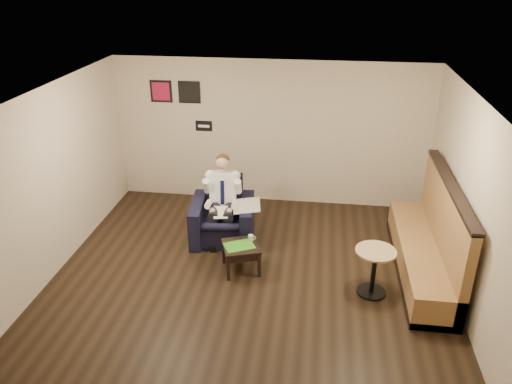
# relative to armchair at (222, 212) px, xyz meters

# --- Properties ---
(ground) EXTENTS (6.00, 6.00, 0.00)m
(ground) POSITION_rel_armchair_xyz_m (0.64, -1.37, -0.51)
(ground) COLOR black
(ground) RESTS_ON ground
(wall_back) EXTENTS (6.00, 0.02, 2.80)m
(wall_back) POSITION_rel_armchair_xyz_m (0.64, 1.63, 0.89)
(wall_back) COLOR beige
(wall_back) RESTS_ON ground
(wall_front) EXTENTS (6.00, 0.02, 2.80)m
(wall_front) POSITION_rel_armchair_xyz_m (0.64, -4.37, 0.89)
(wall_front) COLOR beige
(wall_front) RESTS_ON ground
(wall_left) EXTENTS (0.02, 6.00, 2.80)m
(wall_left) POSITION_rel_armchair_xyz_m (-2.36, -1.37, 0.89)
(wall_left) COLOR beige
(wall_left) RESTS_ON ground
(wall_right) EXTENTS (0.02, 6.00, 2.80)m
(wall_right) POSITION_rel_armchair_xyz_m (3.64, -1.37, 0.89)
(wall_right) COLOR beige
(wall_right) RESTS_ON ground
(ceiling) EXTENTS (6.00, 6.00, 0.02)m
(ceiling) POSITION_rel_armchair_xyz_m (0.64, -1.37, 2.29)
(ceiling) COLOR white
(ceiling) RESTS_ON wall_back
(seating_sign) EXTENTS (0.32, 0.02, 0.20)m
(seating_sign) POSITION_rel_armchair_xyz_m (-0.66, 1.62, 0.99)
(seating_sign) COLOR black
(seating_sign) RESTS_ON wall_back
(art_print_left) EXTENTS (0.42, 0.03, 0.42)m
(art_print_left) POSITION_rel_armchair_xyz_m (-1.46, 1.62, 1.64)
(art_print_left) COLOR #AE1541
(art_print_left) RESTS_ON wall_back
(art_print_right) EXTENTS (0.42, 0.03, 0.42)m
(art_print_right) POSITION_rel_armchair_xyz_m (-0.91, 1.62, 1.64)
(art_print_right) COLOR black
(art_print_right) RESTS_ON wall_back
(armchair) EXTENTS (1.15, 1.15, 1.02)m
(armchair) POSITION_rel_armchair_xyz_m (0.00, 0.00, 0.00)
(armchair) COLOR black
(armchair) RESTS_ON ground
(seated_man) EXTENTS (0.76, 1.06, 1.39)m
(seated_man) POSITION_rel_armchair_xyz_m (0.01, -0.13, 0.19)
(seated_man) COLOR white
(seated_man) RESTS_ON armchair
(lap_papers) EXTENTS (0.29, 0.37, 0.01)m
(lap_papers) POSITION_rel_armchair_xyz_m (0.03, -0.24, 0.12)
(lap_papers) COLOR white
(lap_papers) RESTS_ON seated_man
(newspaper) EXTENTS (0.52, 0.61, 0.01)m
(newspaper) POSITION_rel_armchair_xyz_m (0.43, -0.07, 0.18)
(newspaper) COLOR silver
(newspaper) RESTS_ON armchair
(side_table) EXTENTS (0.69, 0.69, 0.44)m
(side_table) POSITION_rel_armchair_xyz_m (0.47, -0.93, -0.29)
(side_table) COLOR black
(side_table) RESTS_ON ground
(green_folder) EXTENTS (0.54, 0.48, 0.01)m
(green_folder) POSITION_rel_armchair_xyz_m (0.45, -0.96, -0.06)
(green_folder) COLOR green
(green_folder) RESTS_ON side_table
(coffee_mug) EXTENTS (0.10, 0.10, 0.09)m
(coffee_mug) POSITION_rel_armchair_xyz_m (0.60, -0.76, -0.02)
(coffee_mug) COLOR white
(coffee_mug) RESTS_ON side_table
(smartphone) EXTENTS (0.15, 0.09, 0.01)m
(smartphone) POSITION_rel_armchair_xyz_m (0.47, -0.77, -0.06)
(smartphone) COLOR black
(smartphone) RESTS_ON side_table
(banquette) EXTENTS (0.69, 2.88, 1.47)m
(banquette) POSITION_rel_armchair_xyz_m (3.23, -0.59, 0.23)
(banquette) COLOR olive
(banquette) RESTS_ON ground
(cafe_table) EXTENTS (0.60, 0.60, 0.72)m
(cafe_table) POSITION_rel_armchair_xyz_m (2.46, -1.26, -0.15)
(cafe_table) COLOR tan
(cafe_table) RESTS_ON ground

